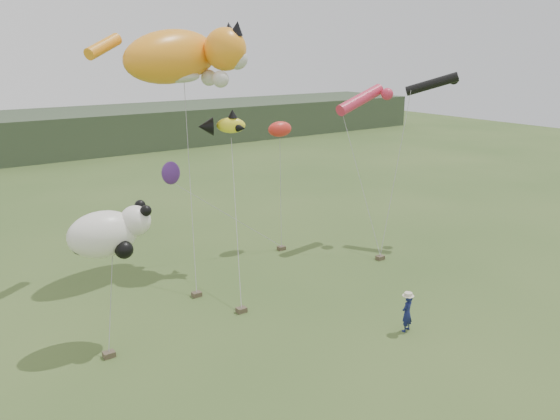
{
  "coord_description": "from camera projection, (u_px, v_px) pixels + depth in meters",
  "views": [
    {
      "loc": [
        -13.35,
        -13.96,
        10.0
      ],
      "look_at": [
        -1.45,
        3.0,
        3.96
      ],
      "focal_mm": 35.0,
      "sensor_mm": 36.0,
      "label": 1
    }
  ],
  "objects": [
    {
      "name": "fish_kite",
      "position": [
        222.0,
        125.0,
        24.88
      ],
      "size": [
        2.36,
        1.56,
        1.15
      ],
      "color": "yellow",
      "rests_on": "ground"
    },
    {
      "name": "festival_attendant",
      "position": [
        407.0,
        313.0,
        20.1
      ],
      "size": [
        0.6,
        0.46,
        1.45
      ],
      "primitive_type": "imported",
      "rotation": [
        0.0,
        0.0,
        3.37
      ],
      "color": "#141B4D",
      "rests_on": "ground"
    },
    {
      "name": "cat_kite",
      "position": [
        184.0,
        56.0,
        24.51
      ],
      "size": [
        6.88,
        4.0,
        2.99
      ],
      "color": "orange",
      "rests_on": "ground"
    },
    {
      "name": "headland",
      "position": [
        25.0,
        136.0,
        53.99
      ],
      "size": [
        90.0,
        13.0,
        4.0
      ],
      "color": "#2D3D28",
      "rests_on": "ground"
    },
    {
      "name": "panda_kite",
      "position": [
        109.0,
        232.0,
        18.57
      ],
      "size": [
        2.82,
        1.82,
        1.75
      ],
      "color": "white",
      "rests_on": "ground"
    },
    {
      "name": "tube_kites",
      "position": [
        391.0,
        93.0,
        28.47
      ],
      "size": [
        6.3,
        3.65,
        2.18
      ],
      "color": "black",
      "rests_on": "ground"
    },
    {
      "name": "sandbag_anchors",
      "position": [
        253.0,
        287.0,
        23.83
      ],
      "size": [
        14.45,
        5.46,
        0.2
      ],
      "color": "brown",
      "rests_on": "ground"
    },
    {
      "name": "misc_kites",
      "position": [
        235.0,
        147.0,
        27.05
      ],
      "size": [
        6.88,
        1.53,
        2.68
      ],
      "color": "red",
      "rests_on": "ground"
    },
    {
      "name": "ground",
      "position": [
        355.0,
        320.0,
        21.13
      ],
      "size": [
        120.0,
        120.0,
        0.0
      ],
      "primitive_type": "plane",
      "color": "#385123",
      "rests_on": "ground"
    }
  ]
}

